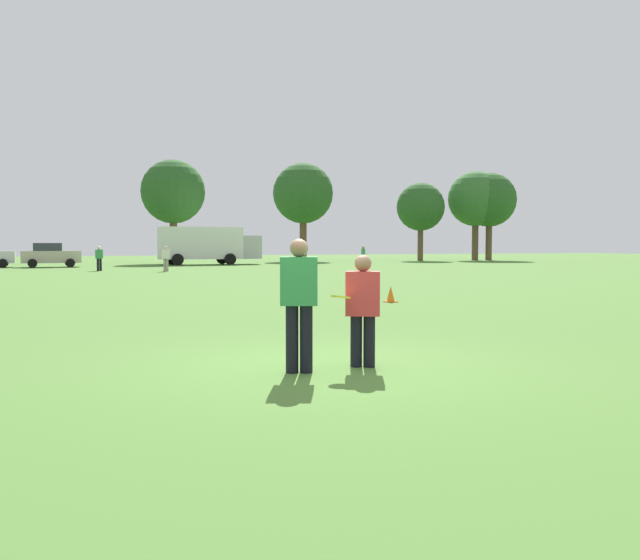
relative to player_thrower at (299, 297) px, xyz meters
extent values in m
plane|color=#47702D|center=(0.45, 0.28, -1.00)|extent=(195.07, 195.07, 0.00)
cylinder|color=black|center=(-0.09, 0.03, -0.55)|extent=(0.17, 0.17, 0.90)
cylinder|color=black|center=(0.09, -0.03, -0.55)|extent=(0.17, 0.17, 0.90)
cube|color=#338C4C|center=(0.00, 0.00, 0.22)|extent=(0.55, 0.44, 0.63)
sphere|color=#8C664C|center=(0.00, 0.00, 0.65)|extent=(0.24, 0.24, 0.24)
cylinder|color=black|center=(1.04, 0.03, -0.64)|extent=(0.16, 0.16, 0.71)
cylinder|color=black|center=(0.88, 0.12, -0.64)|extent=(0.16, 0.16, 0.71)
cube|color=red|center=(0.96, 0.07, 0.02)|extent=(0.54, 0.45, 0.61)
sphere|color=#8C664C|center=(0.96, 0.07, 0.44)|extent=(0.23, 0.23, 0.23)
cylinder|color=yellow|center=(0.57, -0.04, -0.01)|extent=(0.27, 0.27, 0.07)
cube|color=#D8590C|center=(6.13, 9.18, -0.98)|extent=(0.32, 0.32, 0.03)
cone|color=orange|center=(6.13, 9.18, -0.74)|extent=(0.24, 0.24, 0.45)
cylinder|color=black|center=(-6.91, 47.44, -0.67)|extent=(0.67, 0.24, 0.66)
cylinder|color=black|center=(-6.85, 45.44, -0.67)|extent=(0.67, 0.24, 0.66)
cube|color=#B7AD99|center=(-3.55, 45.75, -0.22)|extent=(4.25, 1.93, 0.90)
cube|color=#2D333D|center=(-3.80, 45.74, 0.50)|extent=(2.05, 1.70, 0.64)
cylinder|color=black|center=(-2.28, 46.79, -0.67)|extent=(0.67, 0.24, 0.66)
cylinder|color=black|center=(-2.22, 44.79, -0.67)|extent=(0.67, 0.24, 0.66)
cylinder|color=black|center=(-4.88, 46.71, -0.67)|extent=(0.67, 0.24, 0.66)
cylinder|color=black|center=(-4.82, 44.71, -0.67)|extent=(0.67, 0.24, 0.66)
cube|color=white|center=(8.18, 47.90, 0.83)|extent=(6.87, 2.71, 2.70)
cube|color=#B2B2B7|center=(12.38, 48.03, 0.48)|extent=(1.87, 2.35, 2.00)
cylinder|color=black|center=(10.35, 49.34, -0.52)|extent=(0.97, 0.31, 0.96)
cylinder|color=black|center=(10.43, 46.60, -0.52)|extent=(0.97, 0.31, 0.96)
cylinder|color=black|center=(5.93, 49.21, -0.52)|extent=(0.97, 0.31, 0.96)
cylinder|color=black|center=(6.01, 46.47, -0.52)|extent=(0.97, 0.31, 0.96)
cylinder|color=black|center=(-0.66, 36.82, -0.59)|extent=(0.15, 0.15, 0.81)
cylinder|color=black|center=(-0.50, 36.84, -0.59)|extent=(0.15, 0.15, 0.81)
cube|color=#338C4C|center=(-0.58, 36.83, 0.09)|extent=(0.47, 0.32, 0.57)
sphere|color=beige|center=(-0.58, 36.83, 0.48)|extent=(0.22, 0.22, 0.22)
cylinder|color=gray|center=(3.23, 34.47, -0.59)|extent=(0.15, 0.15, 0.81)
cylinder|color=gray|center=(3.38, 34.39, -0.59)|extent=(0.15, 0.15, 0.81)
cube|color=silver|center=(3.31, 34.43, 0.10)|extent=(0.51, 0.42, 0.57)
sphere|color=#D8AD8C|center=(3.31, 34.43, 0.49)|extent=(0.22, 0.22, 0.22)
cylinder|color=black|center=(19.85, 40.36, -0.59)|extent=(0.15, 0.15, 0.81)
cylinder|color=black|center=(19.80, 40.20, -0.59)|extent=(0.15, 0.15, 0.81)
cube|color=#338C4C|center=(19.82, 40.28, 0.09)|extent=(0.36, 0.49, 0.57)
sphere|color=tan|center=(19.82, 40.28, 0.48)|extent=(0.22, 0.22, 0.22)
cylinder|color=brown|center=(6.73, 52.99, 1.03)|extent=(0.67, 0.67, 4.05)
sphere|color=#285623|center=(6.73, 52.99, 5.51)|extent=(5.78, 5.78, 5.78)
cylinder|color=brown|center=(20.47, 56.26, 1.17)|extent=(0.72, 0.72, 4.34)
sphere|color=#285623|center=(20.47, 56.26, 5.98)|extent=(6.20, 6.20, 6.20)
cylinder|color=brown|center=(32.71, 53.52, 0.78)|extent=(0.59, 0.59, 3.55)
sphere|color=#285623|center=(32.71, 53.52, 4.70)|extent=(5.06, 5.06, 5.06)
cylinder|color=brown|center=(39.26, 53.06, 1.08)|extent=(0.69, 0.69, 4.16)
sphere|color=#33662D|center=(39.26, 53.06, 5.69)|extent=(5.95, 5.95, 5.95)
cylinder|color=brown|center=(40.62, 52.46, 1.05)|extent=(0.68, 0.68, 4.09)
sphere|color=#285623|center=(40.62, 52.46, 5.57)|extent=(5.84, 5.84, 5.84)
camera|label=1|loc=(-2.91, -8.18, 0.69)|focal=37.25mm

